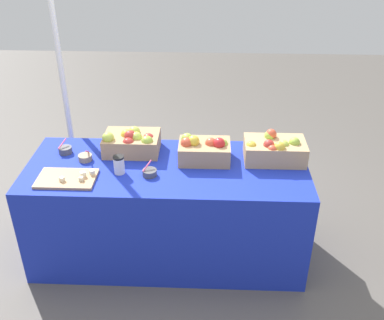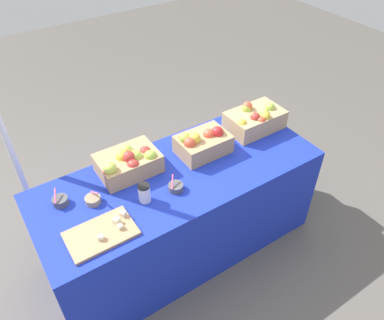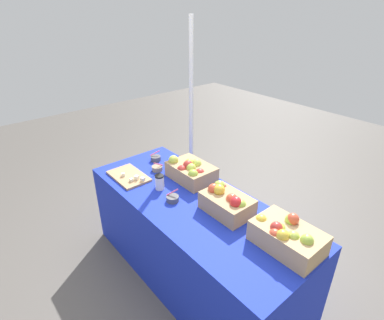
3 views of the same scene
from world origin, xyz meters
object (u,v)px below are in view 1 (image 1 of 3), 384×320
at_px(apple_crate_right, 131,142).
at_px(apple_crate_middle, 203,149).
at_px(cutting_board_front, 68,178).
at_px(sample_bowl_near, 85,157).
at_px(apple_crate_left, 274,149).
at_px(sample_bowl_mid, 65,150).
at_px(coffee_cup, 119,165).
at_px(sample_bowl_far, 150,173).
at_px(tent_pole, 64,91).

bearing_deg(apple_crate_right, apple_crate_middle, -9.78).
height_order(cutting_board_front, sample_bowl_near, sample_bowl_near).
relative_size(apple_crate_left, sample_bowl_near, 4.08).
bearing_deg(sample_bowl_mid, coffee_cup, -30.02).
relative_size(apple_crate_middle, coffee_cup, 2.83).
height_order(sample_bowl_near, sample_bowl_far, sample_bowl_near).
xyz_separation_m(apple_crate_left, tent_pole, (-1.59, 0.58, 0.16)).
height_order(cutting_board_front, tent_pole, tent_pole).
height_order(sample_bowl_far, tent_pole, tent_pole).
bearing_deg(sample_bowl_far, apple_crate_middle, 32.37).
distance_m(cutting_board_front, sample_bowl_far, 0.52).
relative_size(apple_crate_left, apple_crate_right, 1.07).
bearing_deg(sample_bowl_mid, tent_pole, 103.63).
height_order(sample_bowl_near, tent_pole, tent_pole).
relative_size(cutting_board_front, coffee_cup, 3.02).
bearing_deg(apple_crate_middle, tent_pole, 151.68).
relative_size(apple_crate_left, apple_crate_middle, 1.18).
distance_m(sample_bowl_near, sample_bowl_far, 0.50).
distance_m(cutting_board_front, coffee_cup, 0.34).
xyz_separation_m(sample_bowl_far, tent_pole, (-0.76, 0.81, 0.22)).
relative_size(apple_crate_left, coffee_cup, 3.35).
relative_size(sample_bowl_far, tent_pole, 0.05).
bearing_deg(coffee_cup, cutting_board_front, -162.72).
xyz_separation_m(apple_crate_left, apple_crate_middle, (-0.48, -0.02, -0.00)).
height_order(sample_bowl_near, coffee_cup, coffee_cup).
bearing_deg(sample_bowl_far, coffee_cup, 173.22).
xyz_separation_m(apple_crate_left, sample_bowl_near, (-1.29, -0.06, -0.06)).
bearing_deg(sample_bowl_mid, sample_bowl_far, -23.37).
bearing_deg(apple_crate_middle, sample_bowl_near, -177.11).
relative_size(apple_crate_right, sample_bowl_mid, 3.84).
bearing_deg(cutting_board_front, apple_crate_middle, 18.78).
xyz_separation_m(cutting_board_front, sample_bowl_far, (0.52, 0.08, 0.01)).
height_order(sample_bowl_mid, coffee_cup, coffee_cup).
xyz_separation_m(sample_bowl_mid, sample_bowl_far, (0.63, -0.27, -0.00)).
bearing_deg(sample_bowl_mid, sample_bowl_near, -29.89).
bearing_deg(sample_bowl_far, sample_bowl_near, 159.13).
height_order(apple_crate_middle, tent_pole, tent_pole).
relative_size(apple_crate_right, coffee_cup, 3.12).
height_order(apple_crate_middle, apple_crate_right, apple_crate_middle).
distance_m(sample_bowl_far, tent_pole, 1.14).
distance_m(coffee_cup, tent_pole, 0.99).
relative_size(apple_crate_middle, sample_bowl_near, 3.45).
relative_size(apple_crate_middle, apple_crate_right, 0.91).
distance_m(apple_crate_left, cutting_board_front, 1.38).
bearing_deg(sample_bowl_far, tent_pole, 133.11).
bearing_deg(sample_bowl_near, apple_crate_middle, 2.89).
xyz_separation_m(cutting_board_front, sample_bowl_mid, (-0.11, 0.35, 0.01)).
distance_m(sample_bowl_near, tent_pole, 0.74).
relative_size(sample_bowl_near, coffee_cup, 0.82).
relative_size(sample_bowl_mid, coffee_cup, 0.81).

